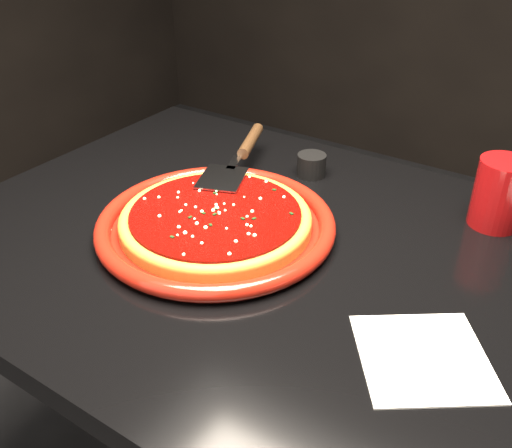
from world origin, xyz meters
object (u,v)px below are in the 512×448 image
Objects in this scene: plate at (216,224)px; table at (290,414)px; cup at (499,193)px; ramekin at (311,165)px; pizza_server at (239,156)px.

table is at bearing 7.90° from plate.
cup is 2.08× the size of ramekin.
ramekin is (-0.11, 0.25, 0.40)m from table.
cup is (0.38, 0.28, 0.04)m from plate.
plate is 0.20m from pizza_server.
table is 10.17× the size of cup.
plate is 0.27m from ramekin.
plate is 6.99× the size of ramekin.
table is at bearing -131.66° from cup.
cup reaches higher than plate.
pizza_server is 0.47m from cup.
ramekin is at bearing 83.81° from plate.
ramekin is at bearing 19.68° from pizza_server.
plate is (-0.14, -0.02, 0.39)m from table.
pizza_server is at bearing 144.50° from table.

